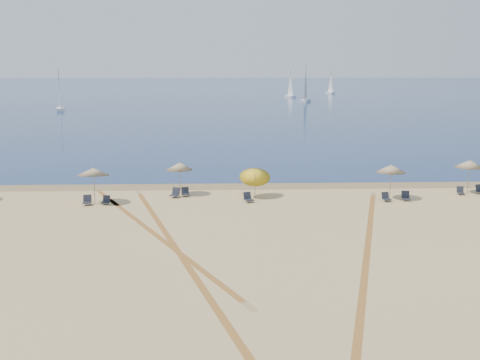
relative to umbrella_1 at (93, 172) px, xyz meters
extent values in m
plane|color=tan|center=(10.49, -18.44, -2.29)|extent=(160.00, 160.00, 0.00)
plane|color=#0C2151|center=(10.49, 206.56, -2.29)|extent=(500.00, 500.00, 0.00)
plane|color=olive|center=(10.49, 5.56, -2.29)|extent=(500.00, 500.00, 0.00)
cylinder|color=gray|center=(0.00, 0.11, -1.07)|extent=(0.05, 0.30, 2.45)
cone|color=beige|center=(0.00, 0.00, 0.00)|extent=(2.29, 2.33, 0.78)
sphere|color=gray|center=(0.00, 0.00, 0.30)|extent=(0.08, 0.08, 0.08)
cylinder|color=gray|center=(5.94, 2.56, -1.11)|extent=(0.05, 0.05, 2.36)
cone|color=beige|center=(5.94, 2.56, -0.09)|extent=(1.99, 1.99, 0.55)
sphere|color=gray|center=(5.94, 2.56, 0.21)|extent=(0.08, 0.08, 0.08)
cylinder|color=gray|center=(11.60, 1.05, -1.34)|extent=(0.05, 0.96, 1.93)
cone|color=yellow|center=(11.60, 1.45, -0.52)|extent=(2.30, 2.31, 1.49)
sphere|color=gray|center=(11.60, 1.45, -0.22)|extent=(0.08, 0.08, 0.08)
cylinder|color=gray|center=(21.57, 0.62, -1.08)|extent=(0.05, 0.05, 2.42)
cone|color=beige|center=(21.57, 0.62, -0.02)|extent=(2.14, 2.14, 0.55)
sphere|color=gray|center=(21.57, 0.62, 0.28)|extent=(0.08, 0.08, 0.08)
cylinder|color=gray|center=(28.12, 2.22, -1.06)|extent=(0.05, 0.05, 2.46)
cone|color=beige|center=(28.12, 2.22, 0.02)|extent=(2.18, 2.18, 0.55)
sphere|color=gray|center=(28.12, 2.22, 0.32)|extent=(0.08, 0.08, 0.08)
cube|color=black|center=(-0.39, -0.65, -2.10)|extent=(0.65, 0.65, 0.05)
cube|color=black|center=(-0.43, -0.37, -1.85)|extent=(0.60, 0.29, 0.52)
cylinder|color=#A5A5AD|center=(-0.63, -0.89, -2.20)|extent=(0.03, 0.03, 0.19)
cylinder|color=#A5A5AD|center=(-0.16, -0.83, -2.20)|extent=(0.03, 0.03, 0.19)
cube|color=black|center=(0.88, -0.49, -2.13)|extent=(0.55, 0.55, 0.05)
cube|color=black|center=(0.90, -0.24, -1.91)|extent=(0.52, 0.23, 0.45)
cylinder|color=#A5A5AD|center=(0.67, -0.65, -2.21)|extent=(0.02, 0.02, 0.17)
cylinder|color=#A5A5AD|center=(1.08, -0.69, -2.21)|extent=(0.02, 0.02, 0.17)
cube|color=black|center=(5.59, 1.49, -2.10)|extent=(0.77, 0.77, 0.05)
cube|color=black|center=(5.69, 1.77, -1.84)|extent=(0.64, 0.41, 0.53)
cylinder|color=#A5A5AD|center=(5.37, 1.36, -2.20)|extent=(0.03, 0.03, 0.20)
cylinder|color=#A5A5AD|center=(5.82, 1.19, -2.20)|extent=(0.03, 0.03, 0.20)
cube|color=black|center=(6.39, 1.83, -2.11)|extent=(0.63, 0.63, 0.05)
cube|color=black|center=(6.35, 2.10, -1.87)|extent=(0.58, 0.28, 0.50)
cylinder|color=#A5A5AD|center=(6.17, 1.60, -2.20)|extent=(0.02, 0.02, 0.18)
cylinder|color=#A5A5AD|center=(6.61, 1.66, -2.20)|extent=(0.02, 0.02, 0.18)
cube|color=black|center=(11.07, -0.17, -2.10)|extent=(0.76, 0.76, 0.05)
cube|color=black|center=(10.96, 0.10, -1.85)|extent=(0.62, 0.42, 0.52)
cylinder|color=#A5A5AD|center=(10.86, -0.47, -2.20)|extent=(0.03, 0.03, 0.19)
cylinder|color=#A5A5AD|center=(11.29, -0.29, -2.20)|extent=(0.03, 0.03, 0.19)
cube|color=black|center=(21.08, -0.30, -2.12)|extent=(0.64, 0.64, 0.05)
cube|color=black|center=(21.03, -0.04, -1.88)|extent=(0.57, 0.30, 0.49)
cylinder|color=#A5A5AD|center=(20.87, -0.54, -2.20)|extent=(0.02, 0.02, 0.18)
cylinder|color=#A5A5AD|center=(21.30, -0.46, -2.20)|extent=(0.02, 0.02, 0.18)
cube|color=black|center=(22.55, -0.12, -2.11)|extent=(0.64, 0.64, 0.05)
cube|color=black|center=(22.59, 0.16, -1.86)|extent=(0.59, 0.28, 0.51)
cylinder|color=#A5A5AD|center=(22.33, -0.30, -2.20)|extent=(0.02, 0.02, 0.19)
cylinder|color=#A5A5AD|center=(22.78, -0.36, -2.20)|extent=(0.02, 0.02, 0.19)
cube|color=black|center=(27.34, 1.67, -2.13)|extent=(0.60, 0.60, 0.05)
cube|color=black|center=(27.40, 1.91, -1.91)|extent=(0.53, 0.29, 0.45)
cylinder|color=#A5A5AD|center=(27.15, 1.53, -2.21)|extent=(0.02, 0.02, 0.16)
cylinder|color=#A5A5AD|center=(27.54, 1.44, -2.21)|extent=(0.02, 0.02, 0.16)
cube|color=black|center=(28.96, 2.09, -1.84)|extent=(0.63, 0.36, 0.53)
cylinder|color=#A5A5AD|center=(28.80, 1.53, -2.20)|extent=(0.03, 0.03, 0.19)
cube|color=white|center=(30.80, 136.31, -1.97)|extent=(2.76, 5.89, 0.62)
cylinder|color=gray|center=(30.80, 136.31, 2.06)|extent=(0.12, 0.12, 8.30)
cube|color=white|center=(47.75, 159.83, -1.99)|extent=(2.43, 5.57, 0.59)
cylinder|color=gray|center=(47.75, 159.83, 1.83)|extent=(0.12, 0.12, 7.85)
cube|color=white|center=(-25.39, 85.19, -1.96)|extent=(2.91, 6.08, 0.64)
cylinder|color=gray|center=(-25.39, 85.19, 2.21)|extent=(0.13, 0.13, 8.58)
cube|color=white|center=(31.98, 112.95, -1.93)|extent=(3.78, 6.75, 0.72)
cylinder|color=gray|center=(31.98, 112.95, 2.72)|extent=(0.14, 0.14, 9.55)
plane|color=tan|center=(6.60, -10.62, -2.29)|extent=(34.53, 34.53, 0.00)
plane|color=tan|center=(6.30, -9.56, -2.29)|extent=(34.53, 34.53, 0.00)
plane|color=tan|center=(16.74, -11.66, -2.29)|extent=(34.71, 34.71, 0.00)
plane|color=tan|center=(17.05, -10.60, -2.29)|extent=(34.71, 34.71, 0.00)
plane|color=tan|center=(4.36, -6.21, -2.29)|extent=(37.36, 37.36, 0.00)
plane|color=tan|center=(3.88, -5.22, -2.29)|extent=(37.36, 37.36, 0.00)
camera|label=1|loc=(9.00, -40.22, 7.44)|focal=42.79mm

